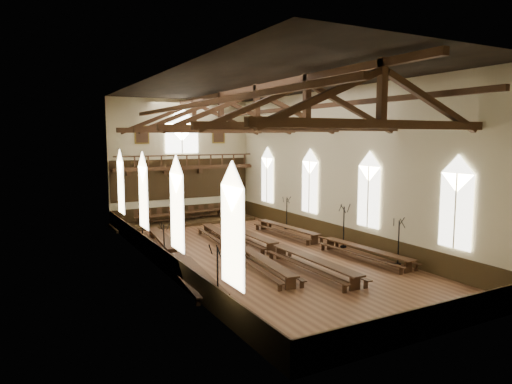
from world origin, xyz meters
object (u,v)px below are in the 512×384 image
refectory_row_c (276,247)px  candelabrum_right_mid (344,234)px  high_table (184,214)px  candelabrum_right_near (398,251)px  candelabrum_left_near (218,289)px  refectory_row_d (322,239)px  candelabrum_right_far (287,219)px  candelabrum_left_mid (164,252)px  dais (184,222)px  candelabrum_left_far (143,236)px  refectory_row_b (240,247)px  refectory_row_a (176,254)px

refectory_row_c → candelabrum_right_mid: (4.83, -0.20, 0.29)m
refectory_row_c → high_table: high_table is taller
high_table → candelabrum_right_near: (6.01, -17.21, 0.01)m
candelabrum_left_near → candelabrum_right_near: size_ratio=1.02×
refectory_row_d → candelabrum_right_far: size_ratio=5.69×
high_table → candelabrum_right_far: bearing=-44.8°
refectory_row_c → candelabrum_left_mid: bearing=167.9°
refectory_row_d → candelabrum_left_mid: size_ratio=5.97×
dais → candelabrum_right_far: size_ratio=4.63×
candelabrum_left_mid → candelabrum_left_far: size_ratio=1.00×
refectory_row_c → candelabrum_right_mid: bearing=-2.4°
refectory_row_d → candelabrum_left_far: size_ratio=5.96×
candelabrum_right_far → refectory_row_b: bearing=-141.2°
refectory_row_c → candelabrum_right_mid: size_ratio=5.23×
candelabrum_right_far → refectory_row_a: bearing=-154.1°
refectory_row_a → refectory_row_d: size_ratio=1.01×
candelabrum_left_mid → candelabrum_right_mid: size_ratio=0.85×
dais → candelabrum_left_far: (-5.09, -6.59, 0.61)m
refectory_row_d → candelabrum_right_near: candelabrum_right_near is taller
refectory_row_b → candelabrum_left_mid: size_ratio=5.90×
candelabrum_right_mid → candelabrum_left_far: bearing=151.4°
candelabrum_left_near → dais: bearing=74.4°
refectory_row_d → candelabrum_left_near: bearing=-147.4°
refectory_row_d → candelabrum_left_near: 11.91m
candelabrum_right_near → high_table: bearing=109.2°
refectory_row_d → dais: bearing=112.6°
dais → candelabrum_left_far: bearing=-127.7°
refectory_row_b → candelabrum_left_near: (-4.54, -7.02, 0.31)m
refectory_row_c → refectory_row_d: size_ratio=1.03×
candelabrum_right_near → candelabrum_left_far: bearing=136.3°
refectory_row_a → candelabrum_left_far: size_ratio=6.01×
refectory_row_d → candelabrum_right_near: size_ratio=5.38×
refectory_row_a → refectory_row_c: bearing=-14.0°
refectory_row_b → dais: refectory_row_b is taller
refectory_row_d → high_table: (-4.93, 11.84, 0.27)m
refectory_row_b → candelabrum_left_mid: candelabrum_left_mid is taller
refectory_row_b → high_table: high_table is taller
refectory_row_c → candelabrum_left_mid: 6.42m
refectory_row_a → candelabrum_right_mid: size_ratio=5.12×
candelabrum_left_mid → candelabrum_left_far: 4.49m
candelabrum_left_near → candelabrum_left_far: bearing=90.0°
refectory_row_a → dais: size_ratio=1.24×
dais → candelabrum_right_mid: bearing=-64.6°
candelabrum_left_mid → candelabrum_right_far: 12.22m
candelabrum_left_near → candelabrum_right_mid: size_ratio=0.97×
high_table → refectory_row_b: bearing=-92.8°
refectory_row_d → candelabrum_right_near: 5.49m
candelabrum_left_far → candelabrum_right_mid: size_ratio=0.85×
candelabrum_right_near → candelabrum_right_far: (-0.00, 11.25, -0.04)m
candelabrum_left_mid → candelabrum_left_far: (0.00, 4.49, 0.00)m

